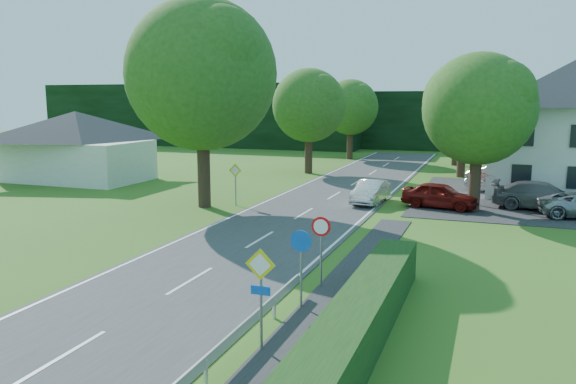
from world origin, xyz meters
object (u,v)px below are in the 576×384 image
at_px(parked_car_silver_a, 507,179).
at_px(streetlight, 471,128).
at_px(moving_car, 371,192).
at_px(motorcycle, 371,184).
at_px(parked_car_red, 440,195).
at_px(parked_car_grey, 542,196).
at_px(parasol, 480,186).

bearing_deg(parked_car_silver_a, streetlight, 159.90).
bearing_deg(moving_car, motorcycle, 105.68).
height_order(moving_car, motorcycle, moving_car).
bearing_deg(parked_car_red, parked_car_grey, -62.51).
xyz_separation_m(parked_car_red, parked_car_silver_a, (3.59, 7.31, 0.14)).
distance_m(motorcycle, parked_car_red, 6.60).
distance_m(parked_car_red, parked_car_grey, 5.53).
relative_size(streetlight, parked_car_silver_a, 1.53).
distance_m(moving_car, parked_car_silver_a, 10.43).
height_order(moving_car, parked_car_silver_a, parked_car_silver_a).
distance_m(streetlight, motorcycle, 7.85).
distance_m(moving_car, parked_car_grey, 9.42).
distance_m(motorcycle, parked_car_silver_a, 8.97).
xyz_separation_m(moving_car, parked_car_red, (3.99, -0.15, 0.05)).
bearing_deg(streetlight, parked_car_red, -126.26).
bearing_deg(motorcycle, streetlight, -40.89).
xyz_separation_m(motorcycle, parked_car_grey, (10.22, -2.92, 0.32)).
relative_size(streetlight, motorcycle, 4.74).
bearing_deg(streetlight, motorcycle, 157.84).
bearing_deg(motorcycle, parasol, -24.93).
distance_m(streetlight, parked_car_red, 4.37).
relative_size(streetlight, moving_car, 1.97).
bearing_deg(parked_car_grey, motorcycle, 78.76).
bearing_deg(streetlight, parked_car_silver_a, 67.78).
height_order(motorcycle, parked_car_grey, parked_car_grey).
relative_size(motorcycle, parked_car_red, 0.40).
relative_size(streetlight, parked_car_red, 1.90).
bearing_deg(parked_car_silver_a, parked_car_red, 155.94).
distance_m(parked_car_silver_a, parasol, 3.97).
relative_size(parked_car_red, parked_car_grey, 0.80).
bearing_deg(parked_car_grey, parked_car_red, 110.40).
height_order(parked_car_silver_a, parasol, parked_car_silver_a).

